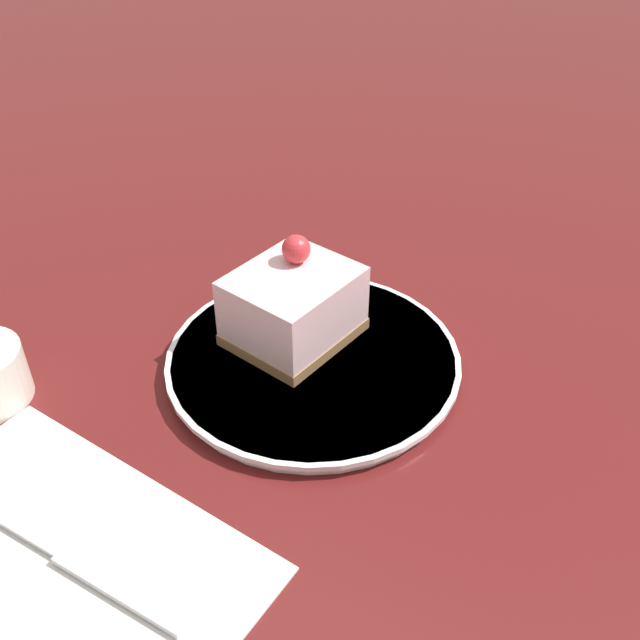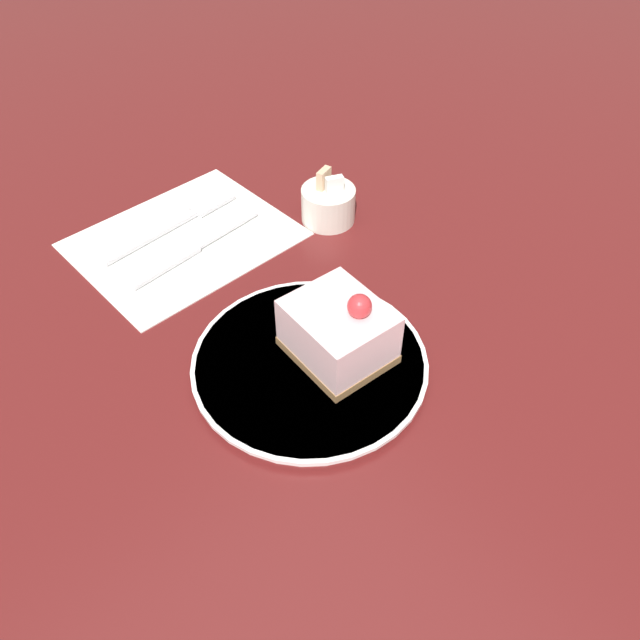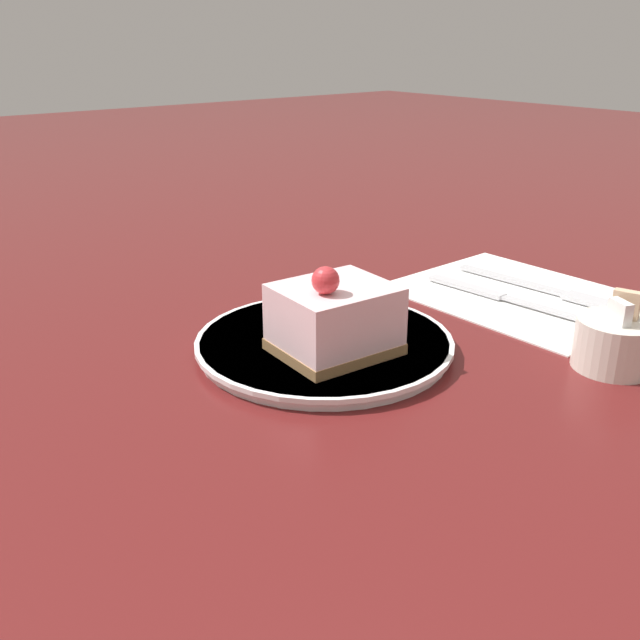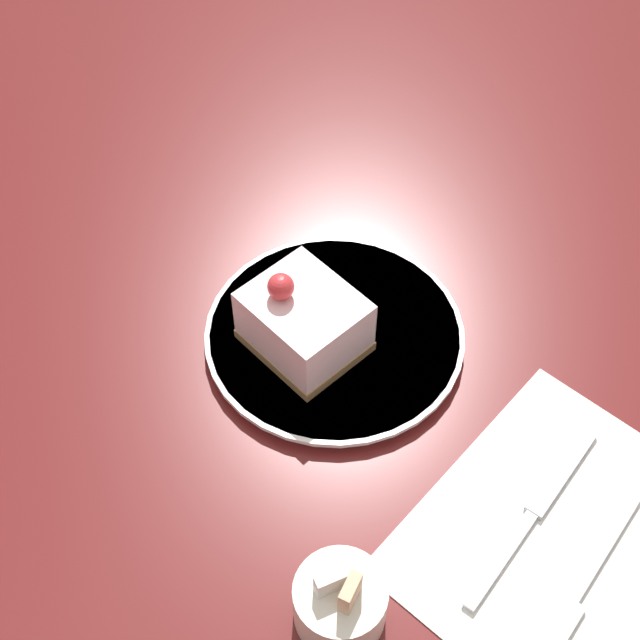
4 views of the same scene
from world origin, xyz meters
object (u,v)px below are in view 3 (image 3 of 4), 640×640
plate (330,343)px  knife (489,293)px  sugar_bowl (615,342)px  fork (549,290)px  cake_slice (334,319)px

plate → knife: 0.20m
plate → sugar_bowl: bearing=132.9°
plate → fork: size_ratio=1.20×
fork → cake_slice: bearing=-7.4°
plate → fork: (-0.26, 0.03, -0.00)m
knife → sugar_bowl: 0.17m
cake_slice → knife: 0.22m
knife → sugar_bowl: (0.05, 0.16, 0.02)m
sugar_bowl → knife: bearing=-107.6°
plate → sugar_bowl: sugar_bowl is taller
knife → sugar_bowl: size_ratio=2.79×
cake_slice → sugar_bowl: cake_slice is taller
fork → sugar_bowl: bearing=45.7°
sugar_bowl → plate: bearing=-47.1°
cake_slice → fork: cake_slice is taller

